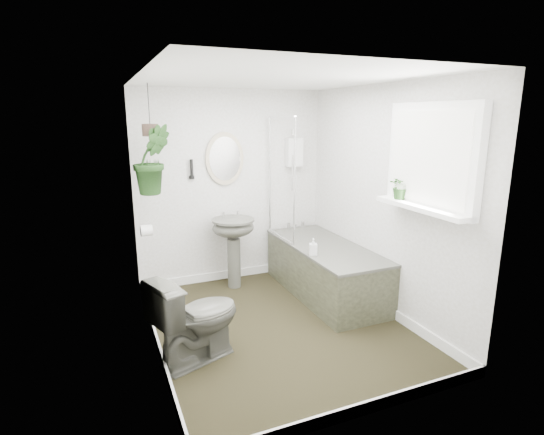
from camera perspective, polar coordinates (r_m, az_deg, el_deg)
name	(u,v)px	position (r m, az deg, el deg)	size (l,w,h in m)	color
floor	(278,326)	(4.27, 0.81, -14.43)	(2.30, 2.80, 0.02)	black
ceiling	(279,77)	(3.79, 0.93, 18.38)	(2.30, 2.80, 0.02)	white
wall_back	(232,187)	(5.16, -5.44, 4.08)	(2.30, 0.02, 2.30)	white
wall_front	(370,256)	(2.68, 13.09, -5.08)	(2.30, 0.02, 2.30)	white
wall_left	(147,222)	(3.57, -16.46, -0.63)	(0.02, 2.80, 2.30)	white
wall_right	(383,201)	(4.45, 14.70, 2.18)	(0.02, 2.80, 2.30)	white
skirting	(278,321)	(4.24, 0.81, -13.71)	(2.30, 2.80, 0.10)	white
bathtub	(325,270)	(4.88, 7.13, -6.96)	(0.72, 1.72, 0.58)	#4B4C43
bath_screen	(281,179)	(4.92, 1.27, 5.20)	(0.04, 0.72, 1.40)	silver
shower_box	(294,152)	(5.34, 3.01, 8.76)	(0.20, 0.10, 0.35)	white
oval_mirror	(225,159)	(5.05, -6.35, 7.86)	(0.46, 0.03, 0.62)	#C5B493
wall_sconce	(192,169)	(4.96, -10.75, 6.44)	(0.04, 0.04, 0.22)	black
toilet_roll_holder	(146,230)	(4.31, -16.54, -1.69)	(0.11, 0.11, 0.11)	white
window_recess	(432,158)	(3.80, 20.71, 7.54)	(0.08, 1.00, 0.90)	white
window_sill	(421,208)	(3.82, 19.43, 1.27)	(0.18, 1.00, 0.04)	white
window_blinds	(428,158)	(3.77, 20.21, 7.54)	(0.01, 0.86, 0.76)	white
toilet	(196,317)	(3.63, -10.12, -13.07)	(0.42, 0.74, 0.76)	#4B4C43
pedestal_sink	(234,253)	(5.02, -5.15, -4.78)	(0.49, 0.42, 0.84)	#4B4C43
sill_plant	(401,186)	(4.03, 16.93, 4.08)	(0.22, 0.19, 0.24)	black
hanging_plant	(152,160)	(4.46, -15.81, 7.50)	(0.39, 0.31, 0.70)	black
soap_bottle	(313,247)	(4.43, 5.56, -3.92)	(0.08, 0.08, 0.17)	black
hanging_pot	(150,130)	(4.44, -16.05, 11.24)	(0.16, 0.16, 0.12)	#413027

